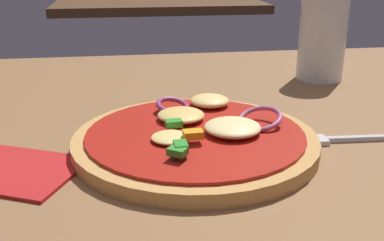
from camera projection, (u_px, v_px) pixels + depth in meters
dining_table at (184, 177)px, 0.41m from camera, size 1.11×0.91×0.03m
pizza at (197, 137)px, 0.43m from camera, size 0.23×0.23×0.03m
fork at (358, 139)px, 0.44m from camera, size 0.18×0.02×0.01m
beer_glass at (322, 40)px, 0.65m from camera, size 0.07×0.07×0.13m
background_table at (158, 4)px, 1.81m from camera, size 0.78×0.52×0.03m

